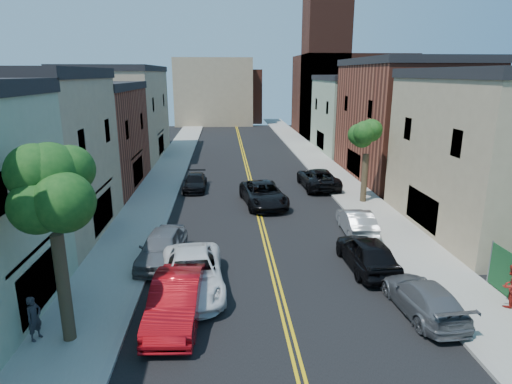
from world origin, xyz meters
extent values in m
cube|color=gray|center=(-7.90, 40.00, 0.07)|extent=(3.20, 100.00, 0.15)
cube|color=gray|center=(7.90, 40.00, 0.07)|extent=(3.20, 100.00, 0.15)
cube|color=gray|center=(-6.15, 40.00, 0.07)|extent=(0.30, 100.00, 0.15)
cube|color=gray|center=(6.15, 40.00, 0.07)|extent=(0.30, 100.00, 0.15)
cube|color=#998466|center=(-14.00, 25.00, 4.50)|extent=(9.00, 10.00, 9.00)
cube|color=brown|center=(-14.00, 36.00, 4.00)|extent=(9.00, 12.00, 8.00)
cube|color=#998466|center=(-14.00, 50.00, 4.75)|extent=(9.00, 16.00, 9.50)
cube|color=#998466|center=(14.00, 24.00, 4.50)|extent=(9.00, 12.00, 9.00)
cube|color=brown|center=(14.00, 38.00, 5.00)|extent=(9.00, 14.00, 10.00)
cube|color=gray|center=(14.00, 52.00, 4.25)|extent=(9.00, 12.00, 8.50)
cube|color=#4C2319|center=(17.50, 68.00, 6.00)|extent=(16.00, 14.00, 12.00)
cube|color=#4C2319|center=(12.50, 64.00, 11.00)|extent=(6.00, 6.00, 22.00)
cube|color=#998466|center=(-4.00, 82.00, 6.00)|extent=(14.00, 8.00, 12.00)
cube|color=brown|center=(0.00, 86.00, 5.00)|extent=(10.00, 8.00, 10.00)
cylinder|color=#3E311F|center=(-7.90, 14.00, 2.13)|extent=(0.44, 0.44, 3.96)
sphere|color=#103C11|center=(-7.90, 14.00, 6.45)|extent=(5.20, 5.20, 5.20)
sphere|color=#103C11|center=(-7.38, 13.61, 7.49)|extent=(3.90, 3.90, 3.90)
sphere|color=#103C11|center=(-8.42, 14.52, 5.93)|extent=(3.64, 3.64, 3.64)
cylinder|color=#3E311F|center=(7.90, 30.00, 1.91)|extent=(0.44, 0.44, 3.52)
sphere|color=#103C11|center=(7.90, 30.00, 5.65)|extent=(4.40, 4.40, 4.40)
sphere|color=#103C11|center=(8.34, 29.67, 6.53)|extent=(3.30, 3.30, 3.30)
sphere|color=#103C11|center=(7.46, 30.44, 5.21)|extent=(3.08, 3.08, 3.08)
imported|color=#AB0B12|center=(-4.24, 15.15, 0.85)|extent=(2.06, 5.27, 1.71)
imported|color=white|center=(-3.80, 17.50, 0.82)|extent=(3.14, 6.08, 1.64)
imported|color=slate|center=(-5.50, 20.57, 0.83)|extent=(2.48, 5.07, 1.67)
imported|color=black|center=(-4.72, 34.72, 0.65)|extent=(1.86, 4.47, 1.29)
imported|color=#55575C|center=(5.50, 14.95, 0.68)|extent=(2.24, 4.82, 1.36)
imported|color=black|center=(4.58, 19.09, 0.84)|extent=(2.16, 4.98, 1.67)
imported|color=#A0A4A7|center=(5.50, 23.85, 0.74)|extent=(1.79, 4.57, 1.48)
imported|color=black|center=(5.50, 34.60, 0.82)|extent=(2.92, 6.01, 1.65)
imported|color=black|center=(0.50, 30.05, 0.83)|extent=(3.48, 6.29, 1.67)
imported|color=#24252B|center=(-9.06, 14.05, 0.97)|extent=(0.59, 0.71, 1.65)
imported|color=maroon|center=(9.10, 14.94, 1.05)|extent=(1.06, 0.94, 1.81)
camera|label=1|loc=(-2.27, 0.13, 9.27)|focal=30.19mm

